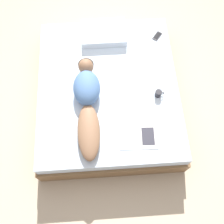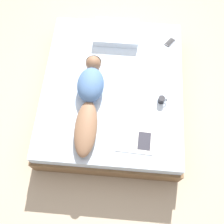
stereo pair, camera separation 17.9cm
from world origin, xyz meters
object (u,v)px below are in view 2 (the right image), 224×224
(person, at_px, (89,96))
(coffee_mug, at_px, (161,100))
(cell_phone, at_px, (170,42))
(open_magazine, at_px, (135,140))

(person, distance_m, coffee_mug, 0.85)
(person, xyz_separation_m, coffee_mug, (0.85, 0.05, -0.05))
(coffee_mug, bearing_deg, person, -176.47)
(cell_phone, bearing_deg, open_magazine, -68.79)
(coffee_mug, xyz_separation_m, cell_phone, (0.11, 0.89, -0.04))
(person, bearing_deg, cell_phone, 43.84)
(cell_phone, bearing_deg, coffee_mug, -60.06)
(open_magazine, height_order, cell_phone, same)
(person, relative_size, coffee_mug, 11.86)
(person, height_order, open_magazine, person)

